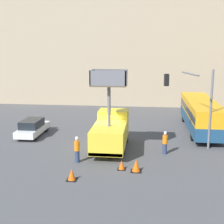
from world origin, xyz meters
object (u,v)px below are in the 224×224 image
at_px(city_bus, 200,113).
at_px(traffic_cone_far_side, 72,175).
at_px(road_worker_directing, 165,143).
at_px(traffic_light_pole, 195,96).
at_px(traffic_cone_near_truck, 122,165).
at_px(traffic_cone_mid_road, 136,166).
at_px(parked_car_curbside, 33,127).
at_px(utility_truck, 111,130).
at_px(road_worker_near_truck, 77,149).

relative_size(city_bus, traffic_cone_far_side, 16.01).
bearing_deg(road_worker_directing, traffic_cone_far_side, -4.78).
bearing_deg(traffic_light_pole, traffic_cone_near_truck, -137.22).
xyz_separation_m(traffic_cone_mid_road, parked_car_curbside, (-9.64, 7.30, 0.38)).
bearing_deg(traffic_light_pole, road_worker_directing, -147.91).
height_order(traffic_light_pole, traffic_cone_near_truck, traffic_light_pole).
bearing_deg(road_worker_directing, traffic_cone_mid_road, 13.25).
height_order(traffic_light_pole, parked_car_curbside, traffic_light_pole).
distance_m(utility_truck, road_worker_near_truck, 3.77).
xyz_separation_m(city_bus, parked_car_curbside, (-15.32, -3.63, -0.98)).
height_order(utility_truck, road_worker_near_truck, utility_truck).
height_order(road_worker_near_truck, road_worker_directing, road_worker_near_truck).
bearing_deg(traffic_cone_far_side, traffic_light_pole, 40.38).
bearing_deg(traffic_cone_far_side, road_worker_directing, 43.13).
distance_m(city_bus, traffic_cone_far_side, 15.94).
height_order(road_worker_directing, parked_car_curbside, road_worker_directing).
height_order(traffic_cone_mid_road, traffic_cone_far_side, traffic_cone_mid_road).
xyz_separation_m(road_worker_directing, traffic_cone_far_side, (-5.79, -5.42, -0.54)).
height_order(utility_truck, road_worker_directing, utility_truck).
bearing_deg(city_bus, traffic_light_pole, 168.71).
relative_size(road_worker_directing, traffic_cone_mid_road, 2.21).
bearing_deg(traffic_cone_near_truck, traffic_light_pole, 42.78).
xyz_separation_m(traffic_light_pole, traffic_cone_mid_road, (-4.23, -5.02, -3.84)).
bearing_deg(city_bus, road_worker_directing, 155.75).
height_order(city_bus, traffic_cone_near_truck, city_bus).
distance_m(traffic_light_pole, traffic_cone_mid_road, 7.61).
relative_size(road_worker_directing, traffic_cone_far_side, 2.49).
bearing_deg(utility_truck, city_bus, 40.18).
bearing_deg(traffic_light_pole, traffic_cone_far_side, -139.62).
height_order(city_bus, traffic_light_pole, traffic_light_pole).
distance_m(city_bus, traffic_cone_near_truck, 12.69).
xyz_separation_m(city_bus, road_worker_directing, (-3.69, -7.31, -0.87)).
bearing_deg(traffic_cone_near_truck, city_bus, 58.21).
height_order(road_worker_directing, traffic_cone_near_truck, road_worker_directing).
height_order(city_bus, road_worker_near_truck, city_bus).
relative_size(utility_truck, traffic_cone_near_truck, 10.26).
relative_size(traffic_light_pole, traffic_cone_mid_road, 7.83).
bearing_deg(road_worker_directing, parked_car_curbside, -65.46).
bearing_deg(road_worker_directing, traffic_cone_near_truck, 1.11).
distance_m(city_bus, traffic_cone_mid_road, 12.40).
bearing_deg(road_worker_directing, road_worker_near_truck, -25.97).
height_order(utility_truck, parked_car_curbside, utility_truck).
height_order(road_worker_near_truck, parked_car_curbside, road_worker_near_truck).
bearing_deg(traffic_cone_far_side, traffic_cone_mid_road, 25.40).
bearing_deg(traffic_cone_near_truck, road_worker_directing, 49.02).
bearing_deg(traffic_cone_mid_road, road_worker_directing, 61.17).
height_order(traffic_cone_near_truck, traffic_cone_mid_road, traffic_cone_mid_road).
bearing_deg(parked_car_curbside, traffic_light_pole, -9.32).
xyz_separation_m(city_bus, traffic_cone_near_truck, (-6.64, -10.71, -1.45)).
distance_m(road_worker_near_truck, traffic_cone_far_side, 3.04).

